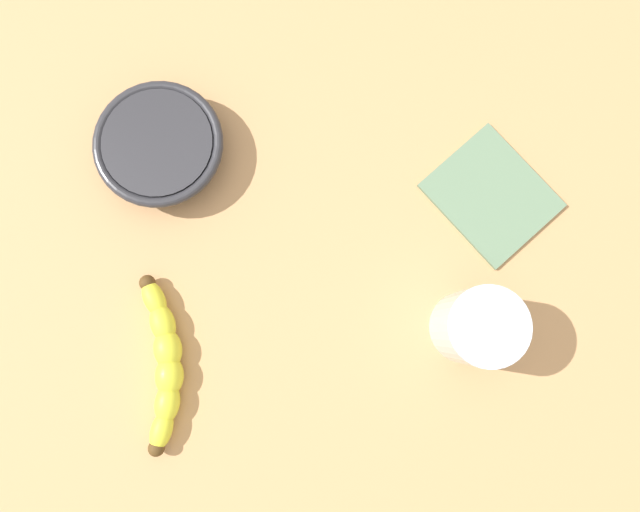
{
  "coord_description": "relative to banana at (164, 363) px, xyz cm",
  "views": [
    {
      "loc": [
        -2.64,
        -6.29,
        70.15
      ],
      "look_at": [
        2.96,
        0.14,
        5.0
      ],
      "focal_mm": 32.58,
      "sensor_mm": 36.0,
      "label": 1
    }
  ],
  "objects": [
    {
      "name": "smoothie_glass",
      "position": [
        28.31,
        -19.42,
        3.09
      ],
      "size": [
        8.38,
        8.38,
        9.82
      ],
      "color": "silver",
      "rests_on": "wooden_tabletop"
    },
    {
      "name": "folded_napkin",
      "position": [
        41.1,
        -10.07,
        -1.27
      ],
      "size": [
        11.59,
        13.47,
        0.6
      ],
      "primitive_type": "cube",
      "rotation": [
        0.0,
        0.0,
        0.01
      ],
      "color": "slate",
      "rests_on": "wooden_tabletop"
    },
    {
      "name": "banana",
      "position": [
        0.0,
        0.0,
        0.0
      ],
      "size": [
        12.74,
        16.8,
        3.14
      ],
      "rotation": [
        0.0,
        0.0,
        0.95
      ],
      "color": "yellow",
      "rests_on": "wooden_tabletop"
    },
    {
      "name": "ceramic_bowl",
      "position": [
        15.4,
        19.21,
        1.0
      ],
      "size": [
        14.88,
        14.88,
        4.27
      ],
      "color": "#2D2D33",
      "rests_on": "wooden_tabletop"
    },
    {
      "name": "wooden_tabletop",
      "position": [
        18.0,
        -2.53,
        -3.07
      ],
      "size": [
        120.0,
        120.0,
        3.0
      ],
      "primitive_type": "cube",
      "color": "tan",
      "rests_on": "ground"
    }
  ]
}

